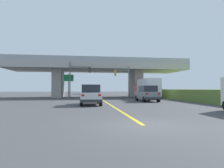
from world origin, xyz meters
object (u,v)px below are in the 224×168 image
Objects in this scene: box_truck at (147,88)px; traffic_signal_nearside at (124,78)px; suv_lead at (91,95)px; highway_sign at (68,80)px; suv_crossing at (147,94)px; traffic_signal_farside at (77,75)px; semi_truck_distant at (88,89)px.

traffic_signal_nearside is at bearing 146.29° from box_truck.
highway_sign is (-3.42, 14.89, 2.16)m from suv_lead.
suv_crossing is (7.36, 4.25, -0.00)m from suv_lead.
traffic_signal_nearside is (-3.38, 2.26, 1.80)m from box_truck.
suv_lead is 0.60× the size of box_truck.
suv_crossing is at bearing -44.60° from highway_sign.
highway_sign is at bearing 162.57° from box_truck.
traffic_signal_nearside is (6.15, 13.08, 2.46)m from suv_lead.
suv_crossing is 13.14m from traffic_signal_farside.
suv_lead is 0.79× the size of traffic_signal_nearside.
traffic_signal_nearside reaches higher than suv_crossing.
traffic_signal_farside is (-8.07, 0.02, 0.38)m from traffic_signal_nearside.
highway_sign is 26.74m from semi_truck_distant.
traffic_signal_farside is at bearing 135.49° from suv_crossing.
suv_crossing is 9.24m from traffic_signal_nearside.
traffic_signal_farside reaches higher than traffic_signal_nearside.
box_truck is 1.70× the size of highway_sign.
box_truck reaches higher than semi_truck_distant.
suv_lead is at bearing -90.56° from semi_truck_distant.
box_truck reaches higher than suv_crossing.
semi_truck_distant is (3.83, 26.42, -1.64)m from highway_sign.
suv_lead is 15.43m from highway_sign.
semi_truck_distant is (-9.13, 30.48, -0.14)m from box_truck.
suv_lead is at bearing -131.36° from box_truck.
traffic_signal_farside reaches higher than semi_truck_distant.
traffic_signal_farside is at bearing 168.76° from box_truck.
traffic_signal_farside is 0.81× the size of semi_truck_distant.
traffic_signal_nearside is 9.74m from highway_sign.
box_truck is 1.33× the size of traffic_signal_nearside.
highway_sign is (-1.50, 1.79, -0.69)m from traffic_signal_farside.
suv_lead is 1.02× the size of highway_sign.
suv_crossing is 6.95m from box_truck.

